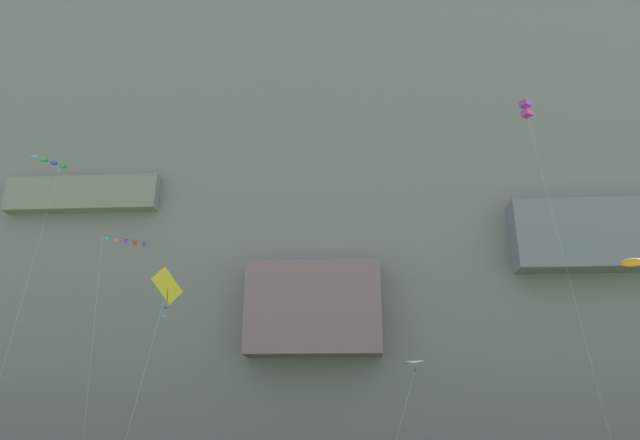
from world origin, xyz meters
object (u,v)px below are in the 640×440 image
(kite_diamond_near_cliff, at_px, (167,288))
(kite_box_low_center, at_px, (527,110))
(kite_delta_upper_mid, at_px, (413,373))
(kite_banner_mid_center, at_px, (119,264))
(kite_windsock_low_right, at_px, (54,165))

(kite_diamond_near_cliff, bearing_deg, kite_box_low_center, 10.41)
(kite_delta_upper_mid, relative_size, kite_box_low_center, 0.25)
(kite_banner_mid_center, relative_size, kite_diamond_near_cliff, 1.32)
(kite_windsock_low_right, distance_m, kite_delta_upper_mid, 34.26)
(kite_banner_mid_center, bearing_deg, kite_diamond_near_cliff, -44.90)
(kite_diamond_near_cliff, bearing_deg, kite_windsock_low_right, 159.18)
(kite_windsock_low_right, height_order, kite_diamond_near_cliff, kite_windsock_low_right)
(kite_banner_mid_center, relative_size, kite_box_low_center, 0.62)
(kite_banner_mid_center, relative_size, kite_windsock_low_right, 0.74)
(kite_banner_mid_center, bearing_deg, kite_windsock_low_right, -165.90)
(kite_diamond_near_cliff, bearing_deg, kite_banner_mid_center, 135.10)
(kite_delta_upper_mid, bearing_deg, kite_diamond_near_cliff, -170.06)
(kite_banner_mid_center, xyz_separation_m, kite_windsock_low_right, (-6.14, -1.54, 8.50))
(kite_banner_mid_center, height_order, kite_box_low_center, kite_box_low_center)
(kite_box_low_center, bearing_deg, kite_windsock_low_right, -179.43)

